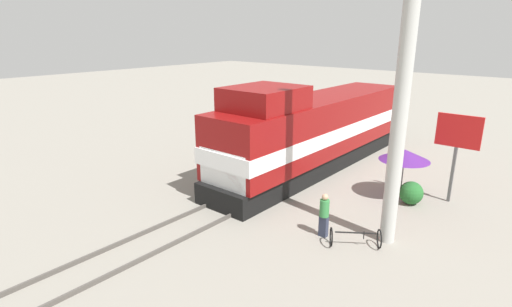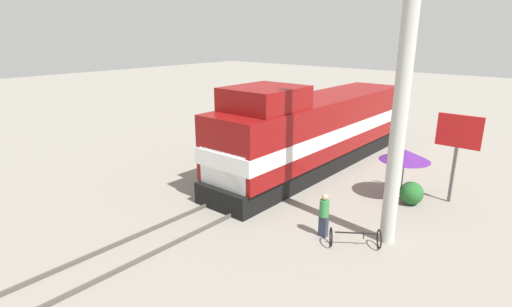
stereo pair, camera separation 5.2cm
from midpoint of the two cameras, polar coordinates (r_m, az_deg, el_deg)
The scene contains 10 objects.
ground_plane at distance 19.20m, azimuth 2.86°, elevation -4.49°, with size 120.00×120.00×0.00m, color gray.
rail_near at distance 19.58m, azimuth 1.19°, elevation -3.79°, with size 0.08×28.20×0.15m, color #4C4742.
rail_far at distance 18.78m, azimuth 4.62°, elevation -4.78°, with size 0.08×28.20×0.15m, color #4C4742.
locomotive at distance 21.03m, azimuth 8.07°, elevation 3.09°, with size 3.03×15.00×4.78m.
utility_pole at distance 13.37m, azimuth 20.43°, elevation 11.71°, with size 1.80×0.51×12.00m.
vendor_umbrella at distance 18.20m, azimuth 20.39°, elevation -0.20°, with size 2.14×2.14×2.22m.
billboard_sign at distance 18.45m, azimuth 26.79°, elevation 1.98°, with size 1.76×0.12×3.80m.
shrub_cluster at distance 18.19m, azimuth 21.22°, elevation -5.27°, with size 0.98×0.98×0.98m, color #236028.
person_bystander at distance 14.44m, azimuth 9.61°, elevation -8.47°, with size 0.34×0.34×1.63m.
bicycle at distance 14.24m, azimuth 13.89°, elevation -11.57°, with size 1.74×1.49×0.66m.
Camera 1 is at (10.71, -14.30, 7.04)m, focal length 28.00 mm.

